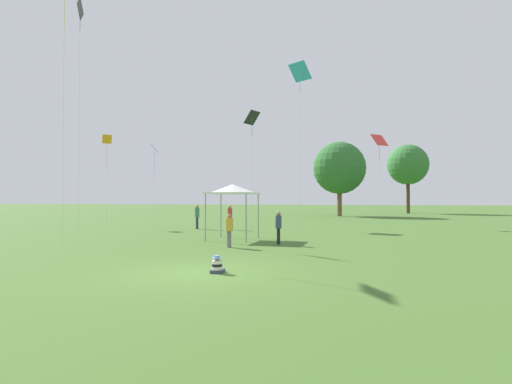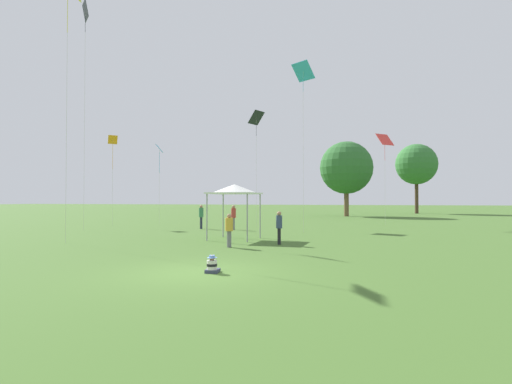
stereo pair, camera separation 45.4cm
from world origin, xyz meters
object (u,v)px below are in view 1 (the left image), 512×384
object	(u,v)px
kite_1	(154,151)
kite_3	(80,15)
seated_toddler	(217,266)
distant_tree_1	(339,168)
kite_2	(379,141)
kite_0	(252,120)
person_standing_1	(278,224)
distant_tree_0	(408,165)
person_standing_3	(197,215)
kite_7	(300,74)
kite_4	(107,143)
canopy_tent	(233,190)
person_standing_0	(230,215)
person_standing_2	(229,228)

from	to	relation	value
kite_1	kite_3	xyz separation A→B (m)	(-2.38, -6.40, 8.76)
kite_3	seated_toddler	bearing A→B (deg)	-133.32
distant_tree_1	kite_2	bearing A→B (deg)	-79.09
distant_tree_1	kite_0	bearing A→B (deg)	-106.25
person_standing_1	distant_tree_0	world-z (taller)	distant_tree_0
person_standing_3	kite_7	xyz separation A→B (m)	(7.83, -1.44, 9.47)
person_standing_1	person_standing_3	world-z (taller)	person_standing_3
person_standing_3	kite_4	bearing A→B (deg)	-13.32
person_standing_3	distant_tree_1	bearing A→B (deg)	-116.43
person_standing_1	canopy_tent	xyz separation A→B (m)	(-2.86, 1.82, 1.76)
kite_1	distant_tree_0	bearing A→B (deg)	-9.04
person_standing_0	person_standing_3	world-z (taller)	person_standing_3
kite_1	person_standing_0	bearing A→B (deg)	-84.99
kite_0	canopy_tent	bearing A→B (deg)	76.24
person_standing_0	canopy_tent	xyz separation A→B (m)	(2.15, -6.61, 1.67)
distant_tree_0	person_standing_2	bearing A→B (deg)	-106.57
seated_toddler	person_standing_3	bearing A→B (deg)	107.94
kite_2	distant_tree_1	world-z (taller)	distant_tree_1
kite_7	distant_tree_1	distance (m)	27.36
canopy_tent	distant_tree_0	size ratio (longest dim) A/B	0.28
distant_tree_0	distant_tree_1	world-z (taller)	distant_tree_0
person_standing_1	distant_tree_1	size ratio (longest dim) A/B	0.17
person_standing_2	person_standing_3	bearing A→B (deg)	141.02
person_standing_2	distant_tree_1	world-z (taller)	distant_tree_1
kite_0	distant_tree_0	distance (m)	38.99
canopy_tent	kite_4	bearing A→B (deg)	148.53
person_standing_2	kite_7	xyz separation A→B (m)	(2.23, 8.88, 9.63)
kite_7	distant_tree_0	size ratio (longest dim) A/B	1.04
canopy_tent	kite_2	distance (m)	16.62
kite_1	distant_tree_0	xyz separation A→B (m)	(24.96, 35.98, 1.40)
person_standing_3	kite_3	xyz separation A→B (m)	(-7.19, -3.84, 13.95)
person_standing_1	person_standing_2	world-z (taller)	person_standing_1
person_standing_0	kite_0	size ratio (longest dim) A/B	0.19
person_standing_0	person_standing_1	distance (m)	9.81
canopy_tent	distant_tree_1	size ratio (longest dim) A/B	0.31
seated_toddler	kite_4	world-z (taller)	kite_4
distant_tree_1	person_standing_3	bearing A→B (deg)	-111.10
seated_toddler	kite_4	xyz separation A→B (m)	(-15.44, 17.65, 6.58)
kite_2	distant_tree_0	distance (m)	32.61
person_standing_1	distant_tree_0	xyz separation A→B (m)	(12.53, 47.22, 6.67)
person_standing_2	kite_7	distance (m)	13.29
person_standing_1	kite_3	bearing A→B (deg)	-7.55
kite_7	distant_tree_1	bearing A→B (deg)	-17.59
kite_3	distant_tree_0	world-z (taller)	kite_3
person_standing_1	person_standing_3	distance (m)	11.54
distant_tree_0	person_standing_3	bearing A→B (deg)	-117.59
person_standing_0	distant_tree_1	xyz separation A→B (m)	(7.24, 25.76, 5.25)
kite_0	kite_7	distance (m)	6.80
person_standing_1	kite_2	distance (m)	17.47
kite_4	kite_7	bearing A→B (deg)	171.30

